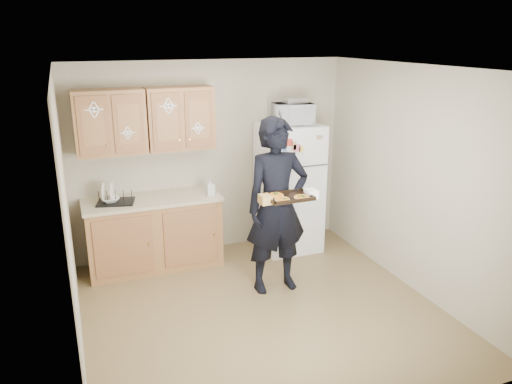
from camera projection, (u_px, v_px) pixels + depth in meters
floor at (262, 311)px, 5.28m from camera, size 3.60×3.60×0.00m
ceiling at (263, 68)px, 4.52m from camera, size 3.60×3.60×0.00m
wall_back at (211, 158)px, 6.50m from camera, size 3.60×0.04×2.50m
wall_front at (364, 278)px, 3.30m from camera, size 3.60×0.04×2.50m
wall_left at (68, 222)px, 4.28m from camera, size 0.04×3.60×2.50m
wall_right at (413, 180)px, 5.52m from camera, size 0.04×3.60×2.50m
refrigerator at (289, 188)px, 6.62m from camera, size 0.75×0.70×1.70m
base_cabinet at (154, 234)px, 6.17m from camera, size 1.60×0.60×0.86m
countertop at (152, 200)px, 6.03m from camera, size 1.64×0.64×0.04m
upper_cab_left at (110, 122)px, 5.73m from camera, size 0.80×0.33×0.75m
upper_cab_right at (180, 118)px, 6.01m from camera, size 0.80×0.33×0.75m
cereal_box at (313, 225)px, 7.22m from camera, size 0.20×0.07×0.32m
person at (277, 206)px, 5.48m from camera, size 0.72×0.48×1.97m
baking_tray at (289, 197)px, 5.15m from camera, size 0.47×0.34×0.04m
pizza_front_left at (282, 199)px, 5.04m from camera, size 0.15×0.15×0.02m
pizza_front_right at (301, 197)px, 5.11m from camera, size 0.15×0.15×0.02m
pizza_back_left at (276, 195)px, 5.17m from camera, size 0.15×0.15×0.02m
microwave at (293, 114)px, 6.28m from camera, size 0.52×0.37×0.27m
foil_pan at (295, 100)px, 6.27m from camera, size 0.30×0.21×0.06m
dish_rack at (115, 196)px, 5.84m from camera, size 0.48×0.40×0.17m
bowl at (110, 200)px, 5.83m from camera, size 0.22×0.22×0.05m
soap_bottle at (210, 187)px, 6.13m from camera, size 0.10×0.10×0.21m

